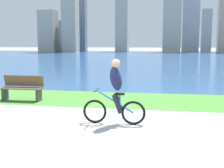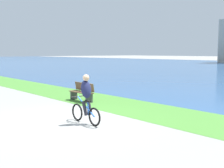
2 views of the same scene
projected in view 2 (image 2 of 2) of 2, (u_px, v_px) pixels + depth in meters
ground_plane at (64, 121)px, 10.01m from camera, size 300.00×300.00×0.00m
grass_strip_bayside at (137, 108)px, 12.34m from camera, size 120.00×3.04×0.01m
cyclist_lead at (86, 99)px, 9.58m from camera, size 1.60×0.52×1.65m
bench_near_path at (82, 92)px, 14.06m from camera, size 1.50×0.47×0.90m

